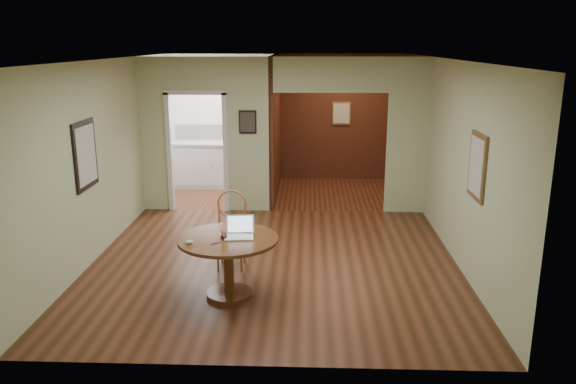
{
  "coord_description": "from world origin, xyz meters",
  "views": [
    {
      "loc": [
        0.47,
        -7.14,
        2.94
      ],
      "look_at": [
        0.2,
        -0.2,
        1.08
      ],
      "focal_mm": 35.0,
      "sensor_mm": 36.0,
      "label": 1
    }
  ],
  "objects_px": {
    "open_laptop": "(240,231)",
    "closed_laptop": "(239,233)",
    "dining_table": "(228,253)",
    "chair": "(231,225)"
  },
  "relations": [
    {
      "from": "open_laptop",
      "to": "closed_laptop",
      "type": "relative_size",
      "value": 1.14
    },
    {
      "from": "dining_table",
      "to": "open_laptop",
      "type": "xyz_separation_m",
      "value": [
        0.13,
        0.06,
        0.25
      ]
    },
    {
      "from": "open_laptop",
      "to": "closed_laptop",
      "type": "bearing_deg",
      "value": 92.89
    },
    {
      "from": "dining_table",
      "to": "closed_laptop",
      "type": "relative_size",
      "value": 3.77
    },
    {
      "from": "open_laptop",
      "to": "dining_table",
      "type": "bearing_deg",
      "value": -159.59
    },
    {
      "from": "chair",
      "to": "open_laptop",
      "type": "distance_m",
      "value": 0.94
    },
    {
      "from": "closed_laptop",
      "to": "dining_table",
      "type": "bearing_deg",
      "value": -121.81
    },
    {
      "from": "open_laptop",
      "to": "closed_laptop",
      "type": "xyz_separation_m",
      "value": [
        -0.01,
        0.07,
        -0.05
      ]
    },
    {
      "from": "dining_table",
      "to": "open_laptop",
      "type": "bearing_deg",
      "value": 26.43
    },
    {
      "from": "dining_table",
      "to": "open_laptop",
      "type": "relative_size",
      "value": 3.32
    }
  ]
}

